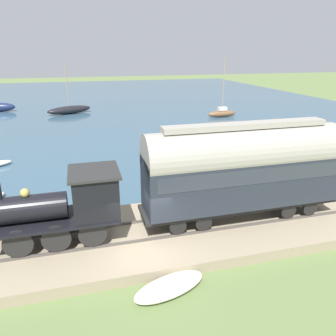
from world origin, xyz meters
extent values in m
plane|color=#607542|center=(0.00, 0.00, 0.00)|extent=(200.00, 200.00, 0.00)
cube|color=#38566B|center=(44.26, 0.00, 0.00)|extent=(80.00, 80.00, 0.01)
cube|color=gray|center=(1.06, 0.00, 0.23)|extent=(5.80, 56.00, 0.46)
cube|color=#4C4742|center=(0.25, 0.00, 0.52)|extent=(0.07, 54.88, 0.12)
cube|color=#4C4742|center=(1.88, 0.00, 0.52)|extent=(0.07, 54.88, 0.12)
cylinder|color=black|center=(0.25, 1.97, 1.15)|extent=(0.12, 1.14, 1.14)
cylinder|color=black|center=(1.88, 1.97, 1.15)|extent=(0.12, 1.14, 1.14)
cylinder|color=black|center=(0.25, 3.37, 1.15)|extent=(0.12, 1.14, 1.14)
cylinder|color=black|center=(1.88, 3.37, 1.15)|extent=(0.12, 1.14, 1.14)
cylinder|color=black|center=(0.25, 4.76, 1.15)|extent=(0.12, 1.14, 1.14)
cylinder|color=black|center=(1.88, 4.76, 1.15)|extent=(0.12, 1.14, 1.14)
cube|color=black|center=(1.06, 3.37, 1.61)|extent=(2.12, 5.08, 0.12)
cylinder|color=black|center=(1.06, 4.38, 2.21)|extent=(1.08, 3.05, 1.08)
sphere|color=tan|center=(1.06, 4.38, 2.89)|extent=(0.36, 0.36, 0.36)
cube|color=black|center=(1.06, 1.72, 2.56)|extent=(2.02, 1.78, 1.78)
cube|color=#282828|center=(1.06, 1.72, 3.50)|extent=(2.22, 2.02, 0.10)
cylinder|color=black|center=(0.25, -8.26, 0.96)|extent=(0.12, 0.76, 0.76)
cylinder|color=black|center=(1.88, -8.26, 0.96)|extent=(0.12, 0.76, 0.76)
cylinder|color=black|center=(0.25, -7.07, 0.96)|extent=(0.12, 0.76, 0.76)
cylinder|color=black|center=(1.88, -7.07, 0.96)|extent=(0.12, 0.76, 0.76)
cylinder|color=black|center=(0.25, -2.80, 0.96)|extent=(0.12, 0.76, 0.76)
cylinder|color=black|center=(1.88, -2.80, 0.96)|extent=(0.12, 0.76, 0.76)
cylinder|color=black|center=(0.25, -1.61, 0.96)|extent=(0.12, 0.76, 0.76)
cylinder|color=black|center=(1.88, -1.61, 0.96)|extent=(0.12, 0.76, 0.76)
cube|color=black|center=(1.06, -4.93, 1.27)|extent=(1.90, 9.50, 0.16)
cube|color=#232833|center=(1.06, -4.93, 2.57)|extent=(2.11, 9.12, 2.45)
cube|color=#2D333D|center=(1.06, -4.93, 3.00)|extent=(2.14, 8.55, 0.68)
cylinder|color=gray|center=(1.06, -4.93, 3.80)|extent=(2.21, 9.12, 2.21)
cube|color=gray|center=(1.06, -4.93, 5.02)|extent=(0.74, 7.60, 0.24)
ellipsoid|color=black|center=(34.56, 3.34, 0.53)|extent=(3.90, 6.19, 1.04)
cylinder|color=#9E8460|center=(34.56, 3.34, 3.69)|extent=(0.10, 0.10, 5.30)
ellipsoid|color=brown|center=(27.11, -15.66, 0.41)|extent=(1.33, 3.98, 0.81)
cylinder|color=#9E8460|center=(27.11, -15.66, 4.00)|extent=(0.10, 0.10, 6.36)
cube|color=silver|center=(27.11, -15.66, 1.04)|extent=(0.71, 1.22, 0.45)
ellipsoid|color=beige|center=(11.01, -3.26, 0.17)|extent=(1.36, 2.35, 0.32)
ellipsoid|color=beige|center=(-2.47, -0.49, 0.22)|extent=(1.88, 3.00, 0.44)
camera|label=1|loc=(-11.62, 2.05, 8.11)|focal=35.00mm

